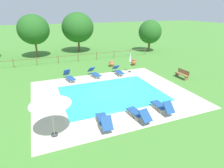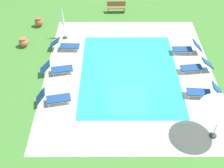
{
  "view_description": "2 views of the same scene",
  "coord_description": "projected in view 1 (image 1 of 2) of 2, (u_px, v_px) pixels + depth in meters",
  "views": [
    {
      "loc": [
        -5.18,
        -12.75,
        6.36
      ],
      "look_at": [
        0.2,
        0.5,
        0.6
      ],
      "focal_mm": 30.01,
      "sensor_mm": 36.0,
      "label": 1
    },
    {
      "loc": [
        -13.81,
        1.08,
        11.38
      ],
      "look_at": [
        -1.66,
        1.06,
        0.52
      ],
      "focal_mm": 46.68,
      "sensor_mm": 36.0,
      "label": 2
    }
  ],
  "objects": [
    {
      "name": "tree_centre",
      "position": [
        78.0,
        28.0,
        28.29
      ],
      "size": [
        4.77,
        4.77,
        5.94
      ],
      "color": "brown",
      "rests_on": "ground"
    },
    {
      "name": "tree_far_west",
      "position": [
        33.0,
        30.0,
        25.0
      ],
      "size": [
        4.15,
        4.15,
        5.75
      ],
      "color": "brown",
      "rests_on": "ground"
    },
    {
      "name": "wooden_bench_lawn_side",
      "position": [
        182.0,
        74.0,
        18.26
      ],
      "size": [
        0.48,
        1.51,
        0.87
      ],
      "color": "olive",
      "rests_on": "ground"
    },
    {
      "name": "perimeter_fence",
      "position": [
        78.0,
        56.0,
        24.13
      ],
      "size": [
        20.21,
        0.08,
        1.05
      ],
      "color": "brown",
      "rests_on": "ground"
    },
    {
      "name": "tree_west_mid",
      "position": [
        150.0,
        32.0,
        29.04
      ],
      "size": [
        3.52,
        3.52,
        4.82
      ],
      "color": "brown",
      "rests_on": "ground"
    },
    {
      "name": "sun_lounger_south_near_corner",
      "position": [
        69.0,
        77.0,
        17.7
      ],
      "size": [
        0.95,
        1.92,
        1.0
      ],
      "color": "navy",
      "rests_on": "ground"
    },
    {
      "name": "terracotta_urn_near_fence",
      "position": [
        111.0,
        64.0,
        22.05
      ],
      "size": [
        0.63,
        0.63,
        0.67
      ],
      "color": "#B7663D",
      "rests_on": "ground"
    },
    {
      "name": "pool_deck_paving",
      "position": [
        112.0,
        93.0,
        15.14
      ],
      "size": [
        12.19,
        10.24,
        0.01
      ],
      "primitive_type": "cube",
      "color": "beige",
      "rests_on": "ground"
    },
    {
      "name": "patio_umbrella_open_foreground",
      "position": [
        50.0,
        101.0,
        9.33
      ],
      "size": [
        2.1,
        2.1,
        2.35
      ],
      "color": "#383838",
      "rests_on": "ground"
    },
    {
      "name": "sun_lounger_north_far",
      "position": [
        95.0,
        73.0,
        18.72
      ],
      "size": [
        0.96,
        2.03,
        0.9
      ],
      "color": "navy",
      "rests_on": "ground"
    },
    {
      "name": "ground_plane",
      "position": [
        112.0,
        93.0,
        15.14
      ],
      "size": [
        160.0,
        160.0,
        0.0
      ],
      "primitive_type": "plane",
      "color": "#478433"
    },
    {
      "name": "pool_coping_rim",
      "position": [
        112.0,
        93.0,
        15.14
      ],
      "size": [
        8.36,
        6.41,
        0.01
      ],
      "color": "beige",
      "rests_on": "ground"
    },
    {
      "name": "sun_lounger_north_end",
      "position": [
        138.0,
        113.0,
        11.54
      ],
      "size": [
        0.83,
        2.04,
        0.85
      ],
      "color": "navy",
      "rests_on": "ground"
    },
    {
      "name": "swimming_pool_water",
      "position": [
        112.0,
        93.0,
        15.14
      ],
      "size": [
        7.88,
        5.93,
        0.01
      ],
      "primitive_type": "cube",
      "color": "#2DB7C6",
      "rests_on": "ground"
    },
    {
      "name": "sun_lounger_north_mid",
      "position": [
        162.0,
        106.0,
        12.39
      ],
      "size": [
        0.62,
        1.91,
        0.95
      ],
      "color": "navy",
      "rests_on": "ground"
    },
    {
      "name": "terracotta_urn_by_tree",
      "position": [
        134.0,
        62.0,
        22.5
      ],
      "size": [
        0.61,
        0.61,
        0.72
      ],
      "color": "#A85B38",
      "rests_on": "ground"
    },
    {
      "name": "patio_umbrella_closed_row_west",
      "position": [
        130.0,
        59.0,
        19.73
      ],
      "size": [
        0.32,
        0.32,
        2.33
      ],
      "color": "#383838",
      "rests_on": "ground"
    },
    {
      "name": "sun_lounger_north_near_steps",
      "position": [
        118.0,
        71.0,
        19.43
      ],
      "size": [
        0.66,
        2.0,
        0.86
      ],
      "color": "navy",
      "rests_on": "ground"
    },
    {
      "name": "sun_lounger_south_end",
      "position": [
        104.0,
        120.0,
        10.8
      ],
      "size": [
        0.77,
        1.97,
        0.93
      ],
      "color": "navy",
      "rests_on": "ground"
    }
  ]
}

